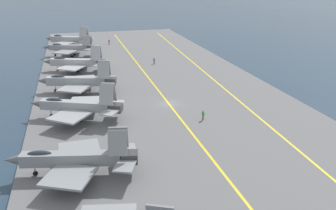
{
  "coord_description": "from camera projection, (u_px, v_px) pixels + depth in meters",
  "views": [
    {
      "loc": [
        -61.1,
        16.61,
        23.82
      ],
      "look_at": [
        -7.17,
        2.06,
        2.9
      ],
      "focal_mm": 38.0,
      "sensor_mm": 36.0,
      "label": 1
    }
  ],
  "objects": [
    {
      "name": "parked_jet_fourth",
      "position": [
        78.0,
        106.0,
        59.6
      ],
      "size": [
        12.88,
        16.13,
        6.52
      ],
      "color": "#93999E",
      "rests_on": "carrier_deck"
    },
    {
      "name": "crew_green_vest",
      "position": [
        203.0,
        115.0,
        59.77
      ],
      "size": [
        0.27,
        0.38,
        1.7
      ],
      "color": "#4C473D",
      "rests_on": "carrier_deck"
    },
    {
      "name": "parked_jet_eighth",
      "position": [
        69.0,
        39.0,
        118.66
      ],
      "size": [
        12.57,
        16.15,
        6.55
      ],
      "color": "#9EA3A8",
      "rests_on": "carrier_deck"
    },
    {
      "name": "crew_blue_vest",
      "position": [
        154.0,
        61.0,
        96.14
      ],
      "size": [
        0.28,
        0.39,
        1.75
      ],
      "color": "#383328",
      "rests_on": "carrier_deck"
    },
    {
      "name": "deck_stripe_foul_line",
      "position": [
        235.0,
        97.0,
        70.85
      ],
      "size": [
        164.28,
        8.1,
        0.01
      ],
      "primitive_type": "cube",
      "rotation": [
        0.0,
        0.0,
        -0.05
      ],
      "color": "yellow",
      "rests_on": "carrier_deck"
    },
    {
      "name": "crew_red_vest",
      "position": [
        109.0,
        42.0,
        122.09
      ],
      "size": [
        0.44,
        0.46,
        1.84
      ],
      "color": "#232328",
      "rests_on": "carrier_deck"
    },
    {
      "name": "parked_jet_third",
      "position": [
        75.0,
        158.0,
        43.09
      ],
      "size": [
        12.33,
        16.24,
        6.1
      ],
      "color": "gray",
      "rests_on": "carrier_deck"
    },
    {
      "name": "deck_stripe_centerline",
      "position": [
        169.0,
        104.0,
        67.51
      ],
      "size": [
        164.45,
        0.36,
        0.01
      ],
      "primitive_type": "cube",
      "color": "yellow",
      "rests_on": "carrier_deck"
    },
    {
      "name": "ground_plane",
      "position": [
        169.0,
        106.0,
        67.65
      ],
      "size": [
        2000.0,
        2000.0,
        0.0
      ],
      "primitive_type": "plane",
      "color": "#23384C"
    },
    {
      "name": "parked_jet_fifth",
      "position": [
        78.0,
        81.0,
        73.26
      ],
      "size": [
        12.35,
        16.5,
        6.58
      ],
      "color": "#93999E",
      "rests_on": "carrier_deck"
    },
    {
      "name": "parked_jet_sixth",
      "position": [
        76.0,
        62.0,
        88.69
      ],
      "size": [
        12.49,
        16.25,
        6.5
      ],
      "color": "#A8AAAF",
      "rests_on": "carrier_deck"
    },
    {
      "name": "parked_jet_seventh",
      "position": [
        70.0,
        48.0,
        104.54
      ],
      "size": [
        13.84,
        15.68,
        6.18
      ],
      "color": "gray",
      "rests_on": "carrier_deck"
    },
    {
      "name": "carrier_deck",
      "position": [
        169.0,
        105.0,
        67.58
      ],
      "size": [
        182.72,
        49.82,
        0.4
      ],
      "primitive_type": "cube",
      "color": "slate",
      "rests_on": "ground"
    }
  ]
}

